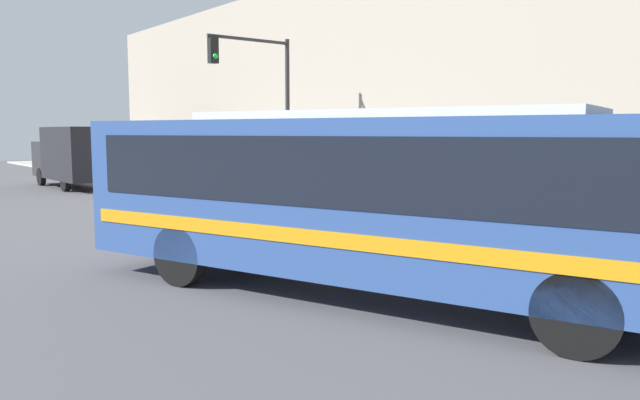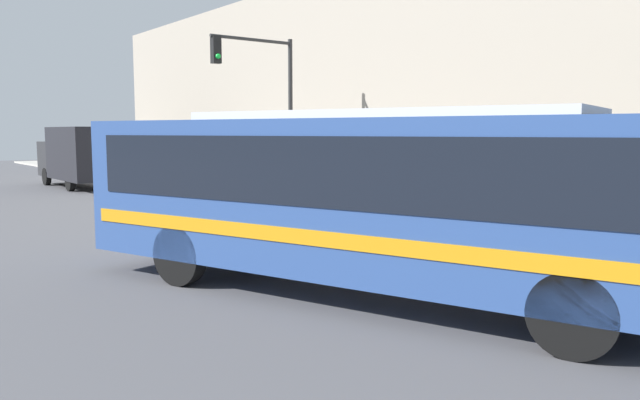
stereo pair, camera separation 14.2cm
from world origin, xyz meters
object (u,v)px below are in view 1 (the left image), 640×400
Objects in this scene: delivery_truck at (74,155)px; traffic_light_pole at (263,92)px; fire_hydrant at (450,216)px; pedestrian_near_corner at (429,194)px; city_bus at (386,191)px.

delivery_truck is 13.49m from traffic_light_pole.
delivery_truck reaches higher than fire_hydrant.
pedestrian_near_corner reaches higher than fire_hydrant.
pedestrian_near_corner is (6.94, 5.26, -0.89)m from city_bus.
city_bus is at bearing -148.68° from fire_hydrant.
delivery_truck is at bearing 99.70° from fire_hydrant.
city_bus reaches higher than pedestrian_near_corner.
pedestrian_near_corner is at bearing 60.04° from fire_hydrant.
traffic_light_pole reaches higher than fire_hydrant.
pedestrian_near_corner is (0.92, 1.60, 0.43)m from fire_hydrant.
city_bus is 7.16m from fire_hydrant.
city_bus is 1.96× the size of traffic_light_pole.
fire_hydrant is 8.64m from traffic_light_pole.
city_bus is at bearing -95.76° from delivery_truck.
traffic_light_pole is 7.20m from pedestrian_near_corner.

